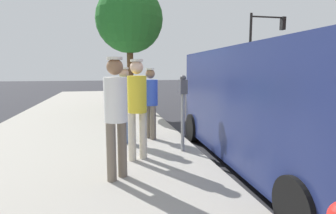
{
  "coord_description": "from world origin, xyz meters",
  "views": [
    {
      "loc": [
        2.8,
        5.57,
        1.78
      ],
      "look_at": [
        1.65,
        0.3,
        1.05
      ],
      "focal_mm": 29.9,
      "sensor_mm": 36.0,
      "label": 1
    }
  ],
  "objects_px": {
    "pedestrian_in_green": "(124,100)",
    "parked_van": "(276,104)",
    "pedestrian_in_yellow": "(137,103)",
    "traffic_light_corner": "(262,41)",
    "parking_meter_near": "(183,100)",
    "pedestrian_in_blue": "(150,99)",
    "street_tree": "(129,20)",
    "pedestrian_in_white": "(116,110)"
  },
  "relations": [
    {
      "from": "parking_meter_near",
      "to": "pedestrian_in_blue",
      "type": "xyz_separation_m",
      "value": [
        0.47,
        -1.15,
        -0.09
      ]
    },
    {
      "from": "pedestrian_in_green",
      "to": "parked_van",
      "type": "distance_m",
      "value": 3.12
    },
    {
      "from": "pedestrian_in_yellow",
      "to": "parked_van",
      "type": "relative_size",
      "value": 0.34
    },
    {
      "from": "pedestrian_in_blue",
      "to": "pedestrian_in_green",
      "type": "distance_m",
      "value": 0.66
    },
    {
      "from": "pedestrian_in_white",
      "to": "pedestrian_in_yellow",
      "type": "relative_size",
      "value": 1.0
    },
    {
      "from": "parking_meter_near",
      "to": "traffic_light_corner",
      "type": "bearing_deg",
      "value": -126.68
    },
    {
      "from": "parked_van",
      "to": "pedestrian_in_green",
      "type": "bearing_deg",
      "value": -33.88
    },
    {
      "from": "pedestrian_in_yellow",
      "to": "parking_meter_near",
      "type": "bearing_deg",
      "value": -160.47
    },
    {
      "from": "pedestrian_in_yellow",
      "to": "pedestrian_in_blue",
      "type": "bearing_deg",
      "value": -107.44
    },
    {
      "from": "pedestrian_in_white",
      "to": "street_tree",
      "type": "distance_m",
      "value": 7.25
    },
    {
      "from": "pedestrian_in_green",
      "to": "parked_van",
      "type": "height_order",
      "value": "parked_van"
    },
    {
      "from": "parked_van",
      "to": "street_tree",
      "type": "height_order",
      "value": "street_tree"
    },
    {
      "from": "pedestrian_in_white",
      "to": "traffic_light_corner",
      "type": "relative_size",
      "value": 0.35
    },
    {
      "from": "parking_meter_near",
      "to": "pedestrian_in_white",
      "type": "distance_m",
      "value": 1.78
    },
    {
      "from": "pedestrian_in_green",
      "to": "pedestrian_in_blue",
      "type": "bearing_deg",
      "value": -158.57
    },
    {
      "from": "parking_meter_near",
      "to": "pedestrian_in_green",
      "type": "relative_size",
      "value": 0.91
    },
    {
      "from": "parked_van",
      "to": "traffic_light_corner",
      "type": "xyz_separation_m",
      "value": [
        -6.68,
        -11.8,
        2.36
      ]
    },
    {
      "from": "pedestrian_in_yellow",
      "to": "street_tree",
      "type": "bearing_deg",
      "value": -93.65
    },
    {
      "from": "traffic_light_corner",
      "to": "street_tree",
      "type": "bearing_deg",
      "value": 31.56
    },
    {
      "from": "parked_van",
      "to": "traffic_light_corner",
      "type": "bearing_deg",
      "value": -119.49
    },
    {
      "from": "pedestrian_in_white",
      "to": "parking_meter_near",
      "type": "bearing_deg",
      "value": -138.68
    },
    {
      "from": "parking_meter_near",
      "to": "traffic_light_corner",
      "type": "height_order",
      "value": "traffic_light_corner"
    },
    {
      "from": "parking_meter_near",
      "to": "traffic_light_corner",
      "type": "xyz_separation_m",
      "value": [
        -8.18,
        -10.98,
        2.34
      ]
    },
    {
      "from": "pedestrian_in_green",
      "to": "street_tree",
      "type": "bearing_deg",
      "value": -96.43
    },
    {
      "from": "pedestrian_in_yellow",
      "to": "parked_van",
      "type": "distance_m",
      "value": 2.49
    },
    {
      "from": "pedestrian_in_green",
      "to": "pedestrian_in_yellow",
      "type": "bearing_deg",
      "value": 96.95
    },
    {
      "from": "parking_meter_near",
      "to": "street_tree",
      "type": "bearing_deg",
      "value": -84.35
    },
    {
      "from": "parking_meter_near",
      "to": "pedestrian_in_blue",
      "type": "bearing_deg",
      "value": -67.89
    },
    {
      "from": "pedestrian_in_white",
      "to": "pedestrian_in_yellow",
      "type": "height_order",
      "value": "pedestrian_in_white"
    },
    {
      "from": "traffic_light_corner",
      "to": "street_tree",
      "type": "relative_size",
      "value": 1.09
    },
    {
      "from": "pedestrian_in_green",
      "to": "pedestrian_in_yellow",
      "type": "height_order",
      "value": "pedestrian_in_yellow"
    },
    {
      "from": "pedestrian_in_yellow",
      "to": "street_tree",
      "type": "relative_size",
      "value": 0.38
    },
    {
      "from": "pedestrian_in_yellow",
      "to": "traffic_light_corner",
      "type": "distance_m",
      "value": 14.71
    },
    {
      "from": "parking_meter_near",
      "to": "street_tree",
      "type": "height_order",
      "value": "street_tree"
    },
    {
      "from": "parking_meter_near",
      "to": "pedestrian_in_yellow",
      "type": "distance_m",
      "value": 0.99
    },
    {
      "from": "pedestrian_in_white",
      "to": "pedestrian_in_green",
      "type": "relative_size",
      "value": 1.08
    },
    {
      "from": "pedestrian_in_yellow",
      "to": "pedestrian_in_white",
      "type": "bearing_deg",
      "value": 64.59
    },
    {
      "from": "pedestrian_in_blue",
      "to": "parked_van",
      "type": "xyz_separation_m",
      "value": [
        -1.97,
        1.98,
        0.06
      ]
    },
    {
      "from": "pedestrian_in_blue",
      "to": "parked_van",
      "type": "relative_size",
      "value": 0.31
    },
    {
      "from": "parking_meter_near",
      "to": "pedestrian_in_blue",
      "type": "distance_m",
      "value": 1.25
    },
    {
      "from": "pedestrian_in_green",
      "to": "parked_van",
      "type": "relative_size",
      "value": 0.32
    },
    {
      "from": "pedestrian_in_green",
      "to": "street_tree",
      "type": "distance_m",
      "value": 5.36
    }
  ]
}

